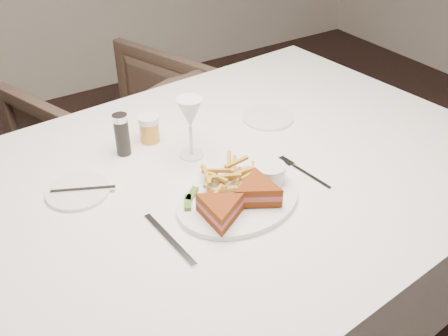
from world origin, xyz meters
The scene contains 3 objects.
table centered at (-0.18, 0.26, 0.38)m, with size 1.65×1.10×0.75m, color white.
chair_far centered at (-0.08, 1.23, 0.36)m, with size 0.70×0.66×0.73m, color #4D3A2F.
table_setting centered at (-0.19, 0.22, 0.79)m, with size 0.79×0.59×0.18m.
Camera 1 is at (-0.74, -0.66, 1.51)m, focal length 40.00 mm.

